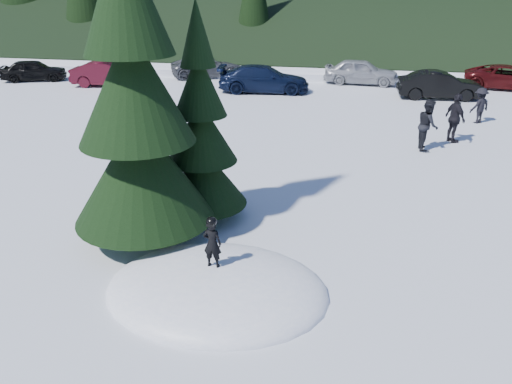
% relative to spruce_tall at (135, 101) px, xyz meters
% --- Properties ---
extents(ground, '(200.00, 200.00, 0.00)m').
position_rel_spruce_tall_xyz_m(ground, '(2.20, -1.80, -3.32)').
color(ground, white).
rests_on(ground, ground).
extents(snow_mound, '(4.48, 3.52, 0.96)m').
position_rel_spruce_tall_xyz_m(snow_mound, '(2.20, -1.80, -3.32)').
color(snow_mound, white).
rests_on(snow_mound, ground).
extents(spruce_tall, '(3.20, 3.20, 8.60)m').
position_rel_spruce_tall_xyz_m(spruce_tall, '(0.00, 0.00, 0.00)').
color(spruce_tall, '#311E10').
rests_on(spruce_tall, ground).
extents(spruce_short, '(2.20, 2.20, 5.37)m').
position_rel_spruce_tall_xyz_m(spruce_short, '(1.00, 1.40, -1.22)').
color(spruce_short, '#311E10').
rests_on(spruce_short, ground).
extents(child_skier, '(0.38, 0.26, 1.00)m').
position_rel_spruce_tall_xyz_m(child_skier, '(2.10, -1.65, -2.34)').
color(child_skier, black).
rests_on(child_skier, snow_mound).
extents(adult_0, '(0.75, 0.93, 1.82)m').
position_rel_spruce_tall_xyz_m(adult_0, '(7.25, 8.32, -2.41)').
color(adult_0, black).
rests_on(adult_0, ground).
extents(adult_1, '(0.88, 1.17, 1.84)m').
position_rel_spruce_tall_xyz_m(adult_1, '(8.35, 9.42, -2.40)').
color(adult_1, black).
rests_on(adult_1, ground).
extents(adult_2, '(1.11, 1.03, 1.50)m').
position_rel_spruce_tall_xyz_m(adult_2, '(9.86, 12.50, -2.57)').
color(adult_2, black).
rests_on(adult_2, ground).
extents(car_0, '(4.01, 2.70, 1.27)m').
position_rel_spruce_tall_xyz_m(car_0, '(-14.46, 17.42, -2.69)').
color(car_0, black).
rests_on(car_0, ground).
extents(car_1, '(4.44, 2.11, 1.41)m').
position_rel_spruce_tall_xyz_m(car_1, '(-9.24, 16.85, -2.62)').
color(car_1, '#3C0A15').
rests_on(car_1, ground).
extents(car_2, '(5.07, 3.84, 1.28)m').
position_rel_spruce_tall_xyz_m(car_2, '(-4.50, 20.66, -2.68)').
color(car_2, '#47494E').
rests_on(car_2, ground).
extents(car_3, '(5.08, 2.52, 1.42)m').
position_rel_spruce_tall_xyz_m(car_3, '(-0.28, 16.93, -2.61)').
color(car_3, black).
rests_on(car_3, ground).
extents(car_4, '(4.33, 1.99, 1.44)m').
position_rel_spruce_tall_xyz_m(car_4, '(4.88, 20.23, -2.60)').
color(car_4, '#97999F').
rests_on(car_4, ground).
extents(car_5, '(4.26, 1.68, 1.38)m').
position_rel_spruce_tall_xyz_m(car_5, '(8.86, 17.11, -2.63)').
color(car_5, black).
rests_on(car_5, ground).
extents(car_6, '(5.00, 3.05, 1.29)m').
position_rel_spruce_tall_xyz_m(car_6, '(12.96, 20.36, -2.67)').
color(car_6, '#3F0B0C').
rests_on(car_6, ground).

